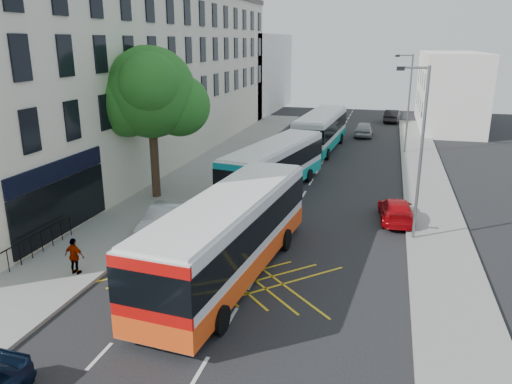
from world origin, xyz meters
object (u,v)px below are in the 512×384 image
Objects in this scene: lamp_near at (419,146)px; distant_car_dark at (392,116)px; street_tree at (150,93)px; distant_car_silver at (364,129)px; bus_far at (321,130)px; red_hatchback at (396,210)px; lamp_far at (408,98)px; parked_car_silver at (164,220)px; pedestrian_far at (75,256)px; distant_car_grey at (328,120)px; bus_near at (230,235)px; bus_mid at (274,166)px.

lamp_near is 37.39m from distant_car_dark.
distant_car_silver is (11.01, 24.20, -5.55)m from street_tree.
bus_far is 18.26m from red_hatchback.
parked_car_silver is at bearing -118.04° from lamp_far.
street_tree is 2.03× the size of distant_car_silver.
distant_car_silver is at bearing -101.22° from pedestrian_far.
red_hatchback is at bearing 96.73° from distant_car_dark.
parked_car_silver is at bearing 75.76° from distant_car_silver.
distant_car_grey reaches higher than red_hatchback.
lamp_far is 1.93× the size of red_hatchback.
lamp_far is at bearing 90.00° from lamp_near.
distant_car_dark is (10.81, 39.32, 0.04)m from parked_car_silver.
bus_near reaches higher than red_hatchback.
distant_car_dark is (13.72, 34.21, -5.56)m from street_tree.
bus_mid is 7.41× the size of pedestrian_far.
street_tree is 22.57m from lamp_far.
parked_car_silver is 1.02× the size of red_hatchback.
lamp_far is 1.89× the size of parked_car_silver.
lamp_far is at bearing 79.62° from bus_near.
lamp_near is 27.69m from distant_car_silver.
pedestrian_far is at bearing -115.63° from lamp_far.
lamp_near is 1.58× the size of distant_car_grey.
bus_far is at bearing 77.17° from distant_car_dark.
lamp_near reaches higher than distant_car_dark.
bus_near is 5.93m from parked_car_silver.
street_tree is at bearing -6.76° from red_hatchback.
lamp_far is 1.58× the size of distant_car_grey.
red_hatchback is 34.56m from distant_car_dark.
lamp_near is at bearing -90.00° from lamp_far.
street_tree reaches higher than lamp_far.
bus_far is (1.10, 13.43, 0.07)m from bus_mid.
distant_car_grey is 8.54m from distant_car_dark.
distant_car_dark is at bearing 71.69° from parked_car_silver.
bus_far is 2.67× the size of distant_car_silver.
lamp_near is 1.84× the size of distant_car_silver.
distant_car_silver is at bearing 65.53° from street_tree.
distant_car_dark is at bearing 68.15° from street_tree.
lamp_near is 1.79× the size of distant_car_dark.
bus_far is 2.79× the size of red_hatchback.
lamp_far is 0.66× the size of bus_near.
lamp_far is 16.24m from bus_mid.
lamp_near is at bearing -66.97° from bus_far.
street_tree is 8.71m from bus_mid.
bus_far reaches higher than distant_car_grey.
lamp_near is 1.00× the size of lamp_far.
bus_mid is at bearing -106.07° from pedestrian_far.
red_hatchback is (-0.70, -17.38, -4.01)m from lamp_far.
bus_far reaches higher than parked_car_silver.
bus_mid reaches higher than distant_car_grey.
pedestrian_far is (-5.29, -39.69, 0.21)m from distant_car_grey.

